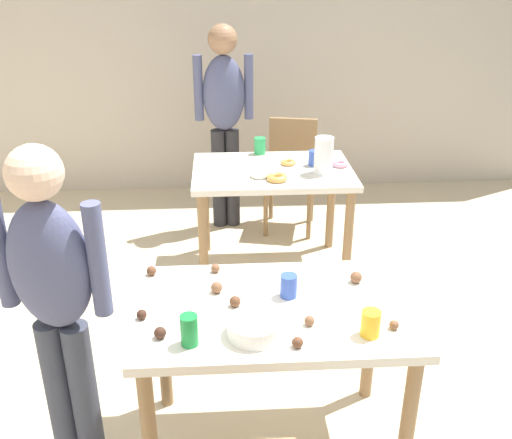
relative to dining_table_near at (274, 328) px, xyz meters
name	(u,v)px	position (x,y,z in m)	size (l,w,h in m)	color
ground_plane	(241,430)	(-0.14, 0.09, -0.64)	(6.40, 6.40, 0.00)	beige
wall_back	(225,47)	(-0.14, 3.29, 0.66)	(6.40, 0.10, 2.60)	#BCB2A3
dining_table_near	(274,328)	(0.00, 0.00, 0.00)	(1.12, 0.72, 0.75)	silver
dining_table_far	(272,185)	(0.14, 1.64, 0.00)	(1.06, 0.73, 0.75)	silver
chair_far_table	(291,168)	(0.35, 2.36, -0.14)	(0.47, 0.47, 0.87)	olive
person_girl_near	(55,295)	(-0.84, -0.07, 0.24)	(0.45, 0.27, 1.47)	#383D4C
person_adult_far	(224,110)	(-0.17, 2.39, 0.32)	(0.45, 0.22, 1.59)	#28282D
mixing_bowl	(255,328)	(-0.09, -0.19, 0.14)	(0.21, 0.21, 0.07)	white
soda_can	(189,330)	(-0.33, -0.23, 0.17)	(0.07, 0.07, 0.12)	#198438
fork_near	(320,301)	(0.19, 0.02, 0.11)	(0.17, 0.02, 0.01)	silver
cup_near_0	(371,323)	(0.34, -0.22, 0.16)	(0.07, 0.07, 0.10)	yellow
cup_near_1	(289,286)	(0.06, 0.07, 0.16)	(0.07, 0.07, 0.10)	#3351B2
cake_ball_0	(394,325)	(0.44, -0.19, 0.13)	(0.04, 0.04, 0.04)	brown
cake_ball_1	(298,342)	(0.06, -0.28, 0.13)	(0.04, 0.04, 0.04)	brown
cake_ball_2	(356,277)	(0.37, 0.16, 0.14)	(0.05, 0.05, 0.05)	brown
cake_ball_3	(215,268)	(-0.24, 0.29, 0.13)	(0.04, 0.04, 0.04)	brown
cake_ball_4	(217,287)	(-0.24, 0.12, 0.13)	(0.05, 0.05, 0.05)	brown
cake_ball_5	(309,321)	(0.12, -0.14, 0.13)	(0.04, 0.04, 0.04)	brown
cake_ball_6	(160,333)	(-0.45, -0.19, 0.13)	(0.05, 0.05, 0.05)	#3D2319
cake_ball_7	(151,271)	(-0.52, 0.28, 0.13)	(0.04, 0.04, 0.04)	brown
cake_ball_8	(142,314)	(-0.53, -0.06, 0.13)	(0.04, 0.04, 0.04)	#3D2319
cake_ball_9	(235,301)	(-0.16, 0.01, 0.13)	(0.05, 0.05, 0.05)	brown
pitcher_far	(324,156)	(0.46, 1.53, 0.23)	(0.12, 0.12, 0.24)	white
cup_far_0	(314,158)	(0.42, 1.69, 0.16)	(0.08, 0.08, 0.10)	#3351B2
cup_far_1	(260,146)	(0.07, 1.96, 0.17)	(0.08, 0.08, 0.12)	green
donut_far_0	(277,178)	(0.15, 1.42, 0.13)	(0.13, 0.13, 0.04)	gold
donut_far_1	(288,162)	(0.25, 1.71, 0.13)	(0.10, 0.10, 0.03)	gold
donut_far_2	(340,164)	(0.59, 1.66, 0.13)	(0.11, 0.11, 0.03)	pink
donut_far_3	(260,175)	(0.04, 1.48, 0.13)	(0.12, 0.12, 0.03)	white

